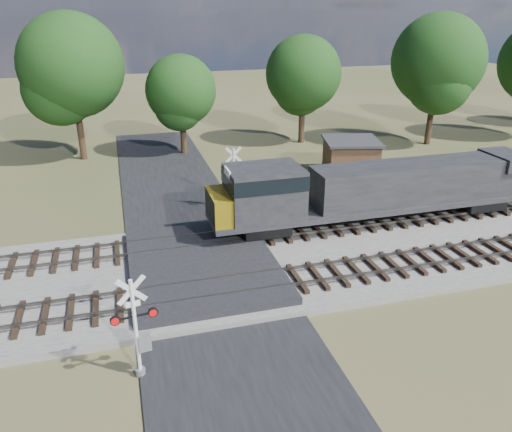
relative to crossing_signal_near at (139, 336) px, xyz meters
name	(u,v)px	position (x,y,z in m)	size (l,w,h in m)	color
ground	(205,277)	(3.37, 6.25, -1.67)	(160.00, 160.00, 0.00)	#3B4424
ballast_bed	(385,245)	(13.37, 6.75, -1.52)	(140.00, 10.00, 0.30)	gray
road	(205,276)	(3.37, 6.25, -1.63)	(7.00, 60.00, 0.08)	black
crossing_panel	(203,266)	(3.37, 6.75, -1.35)	(7.00, 9.00, 0.62)	#262628
track_near	(279,281)	(6.49, 4.25, -1.26)	(140.00, 2.60, 0.33)	black
track_far	(251,236)	(6.49, 9.25, -1.26)	(140.00, 2.60, 0.33)	black
crossing_signal_near	(139,336)	(0.00, 0.00, 0.00)	(1.61, 0.38, 4.01)	silver
crossing_signal_far	(233,184)	(6.70, 14.37, 0.05)	(1.66, 0.36, 4.12)	silver
equipment_shed	(351,157)	(16.99, 18.79, -0.27)	(4.88, 4.88, 2.76)	#4C2F20
treeline	(257,73)	(11.86, 26.97, 5.20)	(80.66, 11.93, 11.83)	black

